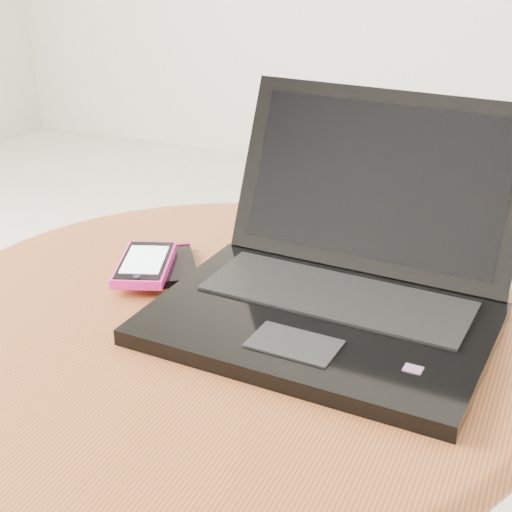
% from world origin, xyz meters
% --- Properties ---
extents(table, '(0.68, 0.68, 0.54)m').
position_xyz_m(table, '(-0.05, -0.10, 0.42)').
color(table, brown).
rests_on(table, ground).
extents(laptop, '(0.35, 0.34, 0.21)m').
position_xyz_m(laptop, '(0.06, -0.05, 0.58)').
color(laptop, black).
rests_on(laptop, table).
extents(phone_black, '(0.10, 0.12, 0.01)m').
position_xyz_m(phone_black, '(-0.15, -0.02, 0.54)').
color(phone_black, black).
rests_on(phone_black, table).
extents(phone_pink, '(0.09, 0.12, 0.01)m').
position_xyz_m(phone_pink, '(-0.17, -0.05, 0.55)').
color(phone_pink, '#F4239B').
rests_on(phone_pink, phone_black).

